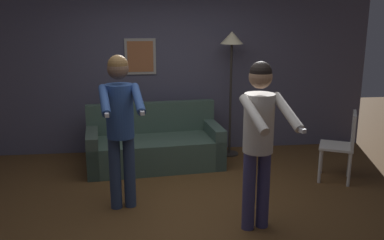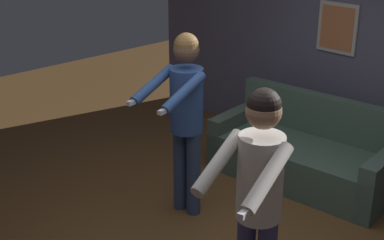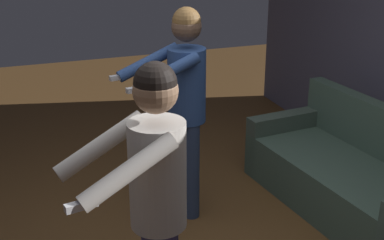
% 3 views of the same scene
% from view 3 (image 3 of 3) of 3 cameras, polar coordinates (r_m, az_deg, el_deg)
% --- Properties ---
extents(couch, '(1.97, 1.03, 0.87)m').
position_cam_3_polar(couch, '(4.76, 16.53, -5.93)').
color(couch, '#435B4D').
rests_on(couch, ground_plane).
extents(person_standing_left, '(0.50, 0.74, 1.74)m').
position_cam_3_polar(person_standing_left, '(4.18, -0.81, 2.77)').
color(person_standing_left, navy).
rests_on(person_standing_left, ground_plane).
extents(person_standing_right, '(0.52, 0.67, 1.72)m').
position_cam_3_polar(person_standing_right, '(2.80, -3.99, -7.30)').
color(person_standing_right, '#413F72').
rests_on(person_standing_right, ground_plane).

